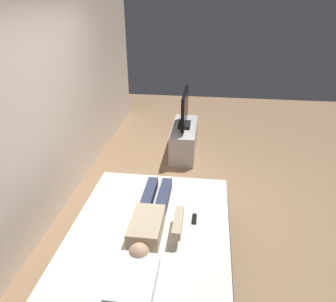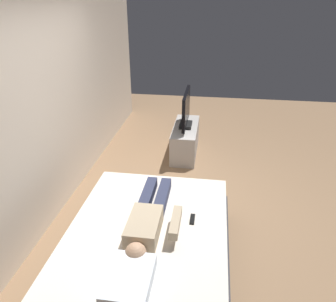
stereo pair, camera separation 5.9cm
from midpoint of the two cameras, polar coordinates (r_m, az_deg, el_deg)
The scene contains 8 objects.
ground_plane at distance 4.26m, azimuth 3.00°, elevation -10.45°, with size 10.00×10.00×0.00m, color #8C6B4C.
back_wall at distance 4.39m, azimuth -17.75°, elevation 9.98°, with size 6.40×0.10×2.80m, color beige.
bed at distance 3.34m, azimuth -2.94°, elevation -16.97°, with size 2.00×1.57×0.54m.
pillow at distance 2.64m, azimuth -6.13°, elevation -21.66°, with size 0.48×0.34×0.12m, color white.
person at distance 3.13m, azimuth -2.88°, elevation -11.87°, with size 1.26×0.46×0.18m.
remote at distance 3.25m, azimuth 4.85°, elevation -11.84°, with size 0.15×0.04×0.02m, color black.
tv_stand at distance 5.57m, azimuth 3.36°, elevation 1.99°, with size 1.10×0.40×0.50m, color #B7B2AD.
tv at distance 5.37m, azimuth 3.51°, elevation 7.19°, with size 0.88×0.20×0.59m.
Camera 2 is at (-3.39, -0.30, 2.56)m, focal length 34.67 mm.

